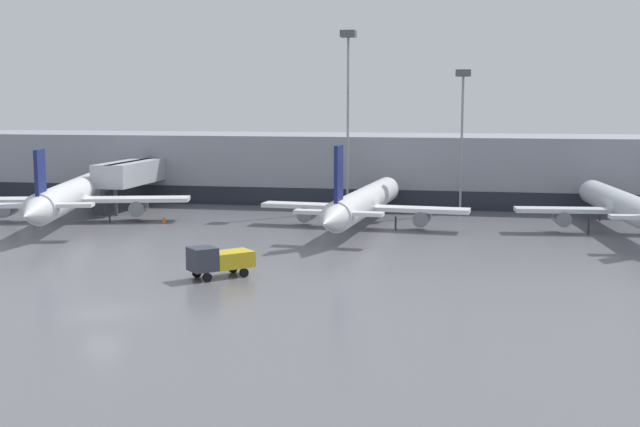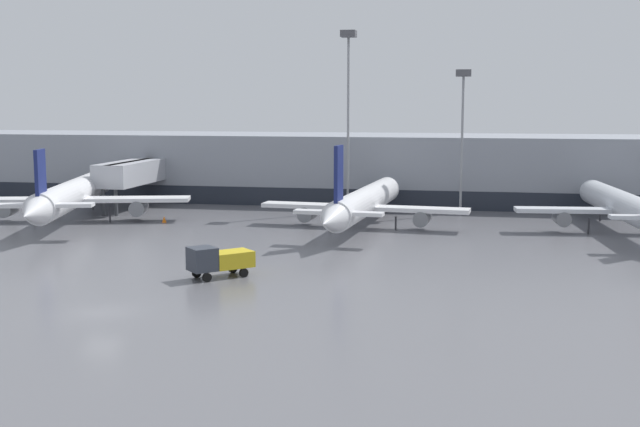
% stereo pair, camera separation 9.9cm
% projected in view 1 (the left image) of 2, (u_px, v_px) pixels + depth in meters
% --- Properties ---
extents(ground_plane, '(320.00, 320.00, 0.00)m').
position_uv_depth(ground_plane, '(102.00, 312.00, 51.24)').
color(ground_plane, slate).
extents(terminal_building, '(160.00, 29.20, 9.00)m').
position_uv_depth(terminal_building, '(301.00, 167.00, 110.86)').
color(terminal_building, gray).
rests_on(terminal_building, ground_plane).
extents(parked_jet_0, '(25.97, 36.00, 8.85)m').
position_uv_depth(parked_jet_0, '(72.00, 195.00, 90.06)').
color(parked_jet_0, white).
rests_on(parked_jet_0, ground_plane).
extents(parked_jet_1, '(21.69, 31.88, 8.92)m').
position_uv_depth(parked_jet_1, '(623.00, 206.00, 81.75)').
color(parked_jet_1, silver).
rests_on(parked_jet_1, ground_plane).
extents(parked_jet_3, '(22.56, 33.17, 9.39)m').
position_uv_depth(parked_jet_3, '(364.00, 203.00, 85.52)').
color(parked_jet_3, white).
rests_on(parked_jet_3, ground_plane).
extents(service_truck_1, '(4.97, 4.88, 2.48)m').
position_uv_depth(service_truck_1, '(219.00, 260.00, 61.27)').
color(service_truck_1, gold).
rests_on(service_truck_1, ground_plane).
extents(traffic_cone_1, '(0.50, 0.50, 0.73)m').
position_uv_depth(traffic_cone_1, '(164.00, 219.00, 89.63)').
color(traffic_cone_1, orange).
rests_on(traffic_cone_1, ground_plane).
extents(apron_light_mast_2, '(1.80, 1.80, 21.89)m').
position_uv_depth(apron_light_mast_2, '(348.00, 73.00, 96.58)').
color(apron_light_mast_2, gray).
rests_on(apron_light_mast_2, ground_plane).
extents(apron_light_mast_4, '(1.80, 1.80, 17.19)m').
position_uv_depth(apron_light_mast_4, '(463.00, 100.00, 95.38)').
color(apron_light_mast_4, gray).
rests_on(apron_light_mast_4, ground_plane).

